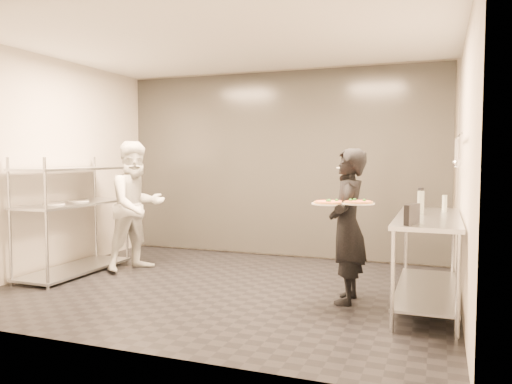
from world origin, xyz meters
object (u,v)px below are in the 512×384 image
(chef, at_px, (137,206))
(waiter, at_px, (348,226))
(prep_counter, at_px, (428,245))
(salad_plate, at_px, (349,166))
(bottle_dark, at_px, (421,198))
(bottle_green, at_px, (421,203))
(pass_rack, at_px, (74,214))
(pos_monitor, at_px, (412,214))
(pizza_plate_far, at_px, (358,202))
(bottle_clear, at_px, (445,203))
(pizza_plate_near, at_px, (329,203))

(chef, bearing_deg, waiter, -75.98)
(prep_counter, relative_size, salad_plate, 6.79)
(prep_counter, xyz_separation_m, bottle_dark, (-0.10, 0.73, 0.41))
(bottle_green, bearing_deg, pass_rack, -178.25)
(prep_counter, xyz_separation_m, pos_monitor, (-0.12, -0.72, 0.38))
(prep_counter, distance_m, pos_monitor, 0.82)
(prep_counter, height_order, bottle_green, bottle_green)
(pass_rack, height_order, waiter, waiter)
(waiter, distance_m, pizza_plate_far, 0.38)
(bottle_green, distance_m, bottle_clear, 0.45)
(pass_rack, height_order, pizza_plate_far, pass_rack)
(prep_counter, distance_m, pizza_plate_far, 0.84)
(waiter, height_order, pos_monitor, waiter)
(pizza_plate_near, bearing_deg, prep_counter, 17.85)
(prep_counter, height_order, chef, chef)
(pizza_plate_far, distance_m, bottle_green, 0.72)
(salad_plate, bearing_deg, bottle_dark, 33.45)
(pizza_plate_near, distance_m, pos_monitor, 0.91)
(pizza_plate_far, bearing_deg, salad_plate, 108.85)
(waiter, bearing_deg, prep_counter, 93.61)
(bottle_green, height_order, bottle_dark, same)
(pizza_plate_far, distance_m, salad_plate, 0.69)
(pass_rack, distance_m, pos_monitor, 4.28)
(pos_monitor, distance_m, bottle_dark, 1.45)
(bottle_clear, bearing_deg, bottle_green, -121.11)
(salad_plate, bearing_deg, waiter, -80.72)
(chef, distance_m, bottle_dark, 3.59)
(bottle_dark, bearing_deg, prep_counter, -82.27)
(pass_rack, height_order, prep_counter, pass_rack)
(pizza_plate_far, height_order, pos_monitor, pizza_plate_far)
(pizza_plate_near, bearing_deg, chef, 164.90)
(pass_rack, xyz_separation_m, pos_monitor, (4.21, -0.72, 0.24))
(pos_monitor, bearing_deg, bottle_clear, 95.92)
(pass_rack, height_order, pizza_plate_near, pass_rack)
(prep_counter, relative_size, bottle_green, 7.57)
(pass_rack, height_order, bottle_clear, pass_rack)
(waiter, height_order, bottle_dark, waiter)
(chef, distance_m, pizza_plate_far, 3.13)
(pizza_plate_near, bearing_deg, waiter, 54.67)
(waiter, distance_m, salad_plate, 0.70)
(pizza_plate_far, bearing_deg, bottle_clear, 46.42)
(bottle_clear, height_order, bottle_dark, bottle_dark)
(waiter, xyz_separation_m, pos_monitor, (0.66, -0.63, 0.21))
(waiter, xyz_separation_m, bottle_green, (0.70, 0.22, 0.25))
(pizza_plate_far, relative_size, bottle_green, 1.35)
(pos_monitor, relative_size, bottle_dark, 1.03)
(waiter, distance_m, bottle_green, 0.77)
(bottle_dark, bearing_deg, salad_plate, -146.55)
(salad_plate, relative_size, pos_monitor, 1.08)
(pass_rack, distance_m, chef, 0.80)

